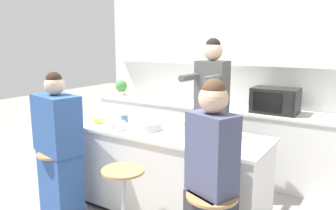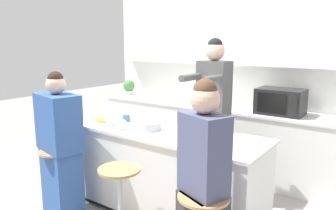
{
  "view_description": "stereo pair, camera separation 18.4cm",
  "coord_description": "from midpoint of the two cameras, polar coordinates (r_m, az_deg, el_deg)",
  "views": [
    {
      "loc": [
        1.72,
        -2.64,
        1.76
      ],
      "look_at": [
        0.0,
        0.07,
        1.14
      ],
      "focal_mm": 35.0,
      "sensor_mm": 36.0,
      "label": 1
    },
    {
      "loc": [
        1.87,
        -2.54,
        1.76
      ],
      "look_at": [
        0.0,
        0.07,
        1.14
      ],
      "focal_mm": 35.0,
      "sensor_mm": 36.0,
      "label": 2
    }
  ],
  "objects": [
    {
      "name": "banana_bunch",
      "position": [
        3.67,
        -10.28,
        -2.53
      ],
      "size": [
        0.19,
        0.13,
        0.06
      ],
      "color": "yellow",
      "rests_on": "kitchen_island"
    },
    {
      "name": "cooking_pot",
      "position": [
        3.16,
        5.42,
        -3.84
      ],
      "size": [
        0.31,
        0.22,
        0.13
      ],
      "color": "#B7BABC",
      "rests_on": "kitchen_island"
    },
    {
      "name": "person_seated_near",
      "position": [
        2.43,
        8.34,
        -14.55
      ],
      "size": [
        0.4,
        0.36,
        1.52
      ],
      "rotation": [
        0.0,
        0.0,
        -0.38
      ],
      "color": "#333338",
      "rests_on": "ground_plane"
    },
    {
      "name": "bar_stool_center",
      "position": [
        2.99,
        -6.48,
        -16.62
      ],
      "size": [
        0.38,
        0.38,
        0.7
      ],
      "color": "tan",
      "rests_on": "ground_plane"
    },
    {
      "name": "coffee_cup_far",
      "position": [
        3.66,
        -5.87,
        -2.26
      ],
      "size": [
        0.12,
        0.08,
        0.08
      ],
      "color": "#4C7099",
      "rests_on": "kitchen_island"
    },
    {
      "name": "potted_plant",
      "position": [
        5.39,
        -5.84,
        3.14
      ],
      "size": [
        0.19,
        0.19,
        0.24
      ],
      "color": "beige",
      "rests_on": "back_counter"
    },
    {
      "name": "person_wrapped_blanket",
      "position": [
        3.45,
        -16.84,
        -7.44
      ],
      "size": [
        0.54,
        0.38,
        1.48
      ],
      "rotation": [
        0.0,
        0.0,
        -0.21
      ],
      "color": "#2D5193",
      "rests_on": "ground_plane"
    },
    {
      "name": "wall_back",
      "position": [
        4.65,
        13.01,
        8.0
      ],
      "size": [
        4.23,
        0.22,
        2.7
      ],
      "color": "silver",
      "rests_on": "ground_plane"
    },
    {
      "name": "person_cooking",
      "position": [
        3.64,
        9.25,
        -2.5
      ],
      "size": [
        0.35,
        0.55,
        1.8
      ],
      "rotation": [
        0.0,
        0.0,
        -0.03
      ],
      "color": "#383842",
      "rests_on": "ground_plane"
    },
    {
      "name": "coffee_cup_near",
      "position": [
        2.74,
        8.98,
        -6.85
      ],
      "size": [
        0.1,
        0.07,
        0.08
      ],
      "color": "#DB4C51",
      "rests_on": "kitchen_island"
    },
    {
      "name": "mixing_bowl_steel",
      "position": [
        3.3,
        -1.6,
        -3.66
      ],
      "size": [
        0.23,
        0.23,
        0.08
      ],
      "color": "#B7BABC",
      "rests_on": "kitchen_island"
    },
    {
      "name": "fruit_bowl",
      "position": [
        3.35,
        -7.39,
        -3.51
      ],
      "size": [
        0.19,
        0.19,
        0.08
      ],
      "color": "white",
      "rests_on": "kitchen_island"
    },
    {
      "name": "kitchen_island",
      "position": [
        3.41,
        0.86,
        -11.61
      ],
      "size": [
        2.08,
        0.72,
        0.89
      ],
      "color": "black",
      "rests_on": "ground_plane"
    },
    {
      "name": "bar_stool_leftmost",
      "position": [
        3.55,
        -16.91,
        -12.45
      ],
      "size": [
        0.38,
        0.38,
        0.7
      ],
      "color": "tan",
      "rests_on": "ground_plane"
    },
    {
      "name": "back_counter",
      "position": [
        4.57,
        11.02,
        -5.86
      ],
      "size": [
        3.92,
        0.6,
        0.9
      ],
      "color": "white",
      "rests_on": "ground_plane"
    },
    {
      "name": "microwave",
      "position": [
        4.16,
        20.19,
        0.57
      ],
      "size": [
        0.54,
        0.37,
        0.31
      ],
      "color": "black",
      "rests_on": "back_counter"
    }
  ]
}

